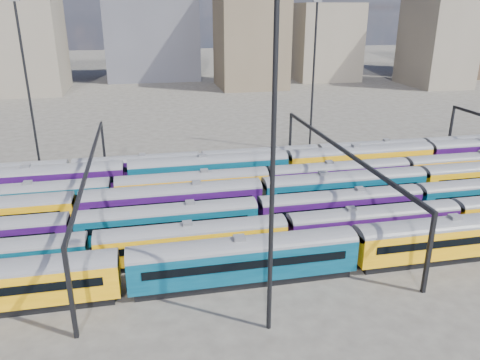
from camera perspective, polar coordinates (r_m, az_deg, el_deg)
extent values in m
plane|color=#3E3A34|center=(58.98, 2.61, -3.96)|extent=(500.00, 500.00, 0.00)
cube|color=black|center=(44.78, 0.49, -11.88)|extent=(20.13, 2.61, 0.74)
cube|color=#043247|center=(43.80, 0.50, -9.77)|extent=(21.18, 3.07, 3.07)
cylinder|color=#4C4C51|center=(43.05, 0.50, -8.00)|extent=(21.18, 3.07, 3.07)
cube|color=black|center=(42.30, 0.95, -10.37)|extent=(18.64, 0.06, 0.79)
cube|color=black|center=(44.94, 0.07, -8.39)|extent=(18.64, 0.06, 0.79)
cube|color=slate|center=(42.67, 0.51, -7.03)|extent=(1.06, 0.95, 0.37)
cube|color=black|center=(53.25, 24.31, -8.27)|extent=(20.13, 2.61, 0.74)
cube|color=orange|center=(52.42, 24.61, -6.43)|extent=(21.18, 3.07, 3.07)
cylinder|color=#4C4C51|center=(51.80, 24.86, -4.91)|extent=(21.18, 3.07, 3.07)
cube|color=black|center=(51.18, 25.67, -6.80)|extent=(18.64, 0.06, 0.79)
cube|color=black|center=(53.38, 23.71, -5.37)|extent=(18.64, 0.06, 0.79)
cube|color=slate|center=(51.48, 24.99, -4.08)|extent=(1.06, 0.95, 0.37)
cube|color=black|center=(48.49, -5.72, -9.32)|extent=(18.11, 2.35, 0.67)
cube|color=orange|center=(47.67, -5.79, -7.52)|extent=(19.07, 2.76, 2.76)
cylinder|color=#4C4C51|center=(47.04, -5.85, -6.04)|extent=(19.07, 2.76, 2.76)
cube|color=black|center=(46.28, -5.61, -7.96)|extent=(16.78, 0.06, 0.71)
cube|color=black|center=(48.76, -5.99, -6.42)|extent=(16.78, 0.06, 0.71)
cube|color=slate|center=(46.72, -5.88, -5.23)|extent=(0.95, 0.86, 0.33)
cube|color=black|center=(53.79, 15.73, -6.89)|extent=(18.11, 2.35, 0.67)
cube|color=#24083C|center=(53.05, 15.90, -5.23)|extent=(19.07, 2.76, 2.76)
cylinder|color=#4C4C51|center=(52.49, 16.05, -3.87)|extent=(19.07, 2.76, 2.76)
cube|color=black|center=(51.81, 16.64, -5.54)|extent=(16.78, 0.06, 0.71)
cube|color=black|center=(54.03, 15.27, -4.30)|extent=(16.78, 0.06, 0.71)
cube|color=slate|center=(52.20, 16.13, -3.13)|extent=(0.95, 0.86, 0.33)
cube|color=black|center=(52.77, -8.61, -6.85)|extent=(18.50, 2.40, 0.68)
cube|color=#043247|center=(52.00, -8.72, -5.13)|extent=(19.47, 2.82, 2.82)
cylinder|color=#4C4C51|center=(51.41, -8.80, -3.71)|extent=(19.47, 2.82, 2.82)
cube|color=black|center=(50.56, -8.63, -5.47)|extent=(17.13, 0.06, 0.73)
cube|color=black|center=(53.15, -8.83, -4.15)|extent=(17.13, 0.06, 0.73)
cube|color=slate|center=(51.11, -8.84, -2.94)|extent=(0.97, 0.88, 0.34)
cube|color=black|center=(57.11, 11.96, -4.89)|extent=(18.50, 2.40, 0.68)
cube|color=#24083C|center=(56.40, 12.09, -3.27)|extent=(19.47, 2.82, 2.82)
cylinder|color=#4C4C51|center=(55.86, 12.20, -1.95)|extent=(19.47, 2.82, 2.82)
cube|color=black|center=(55.07, 12.70, -3.53)|extent=(17.13, 0.06, 0.73)
cube|color=black|center=(57.47, 11.55, -2.41)|extent=(17.13, 0.06, 0.73)
cube|color=slate|center=(55.58, 12.25, -1.23)|extent=(0.97, 0.88, 0.34)
cube|color=black|center=(57.29, -8.09, -4.51)|extent=(20.21, 2.62, 0.74)
cube|color=#24083C|center=(56.52, -8.19, -2.75)|extent=(21.27, 3.08, 3.08)
cylinder|color=#4C4C51|center=(55.94, -8.27, -1.29)|extent=(21.27, 3.08, 3.08)
cube|color=black|center=(54.94, -8.09, -3.02)|extent=(18.72, 0.06, 0.80)
cube|color=black|center=(57.82, -8.32, -1.82)|extent=(18.72, 0.06, 0.80)
cube|color=slate|center=(55.64, -8.31, -0.51)|extent=(1.06, 0.96, 0.37)
cube|color=black|center=(62.28, 12.41, -2.71)|extent=(20.21, 2.62, 0.74)
cube|color=#043247|center=(61.57, 12.54, -1.07)|extent=(21.27, 3.08, 3.08)
cylinder|color=#4C4C51|center=(61.04, 12.65, 0.28)|extent=(21.27, 3.08, 3.08)
cube|color=black|center=(60.12, 13.17, -1.27)|extent=(18.72, 0.06, 0.80)
cube|color=black|center=(62.77, 12.00, -0.25)|extent=(18.72, 0.06, 0.80)
cube|color=slate|center=(60.77, 12.71, 1.01)|extent=(1.06, 0.96, 0.37)
cube|color=black|center=(63.53, -24.27, -3.67)|extent=(18.75, 2.43, 0.69)
cube|color=#043247|center=(62.88, -24.50, -2.19)|extent=(19.74, 2.86, 2.86)
cylinder|color=#4C4C51|center=(62.39, -24.69, -0.97)|extent=(19.74, 2.86, 2.86)
cube|color=black|center=(61.45, -24.81, -2.40)|extent=(17.37, 0.06, 0.74)
cube|color=black|center=(64.08, -24.29, -1.42)|extent=(17.37, 0.06, 0.74)
cube|color=slate|center=(62.14, -24.79, -0.32)|extent=(0.99, 0.89, 0.35)
cube|color=black|center=(62.07, -5.69, -2.42)|extent=(18.75, 2.43, 0.69)
cube|color=orange|center=(61.41, -5.75, -0.89)|extent=(19.74, 2.86, 2.86)
cylinder|color=#4C4C51|center=(60.91, -5.79, 0.37)|extent=(19.74, 2.86, 2.86)
cube|color=black|center=(59.94, -5.60, -1.07)|extent=(17.37, 0.06, 0.74)
cube|color=black|center=(62.64, -5.91, -0.12)|extent=(17.37, 0.06, 0.74)
cube|color=slate|center=(60.66, -5.82, 1.04)|extent=(0.99, 0.89, 0.35)
cube|color=black|center=(67.07, 11.84, -1.00)|extent=(18.75, 2.43, 0.69)
cube|color=#24083C|center=(66.45, 11.95, 0.43)|extent=(19.74, 2.86, 2.86)
cylinder|color=#4C4C51|center=(65.99, 12.04, 1.60)|extent=(19.74, 2.86, 2.86)
cube|color=black|center=(65.10, 12.47, 0.29)|extent=(17.37, 0.06, 0.74)
cube|color=black|center=(67.59, 11.49, 1.11)|extent=(17.37, 0.06, 0.74)
cube|color=slate|center=(65.76, 12.09, 2.23)|extent=(0.99, 0.89, 0.35)
cube|color=black|center=(77.27, 25.83, 0.21)|extent=(18.75, 2.43, 0.69)
cube|color=orange|center=(76.74, 26.03, 1.46)|extent=(19.74, 2.86, 2.86)
cylinder|color=#4C4C51|center=(76.34, 26.19, 2.47)|extent=(19.74, 2.86, 2.86)
cube|color=black|center=(75.57, 26.72, 1.35)|extent=(17.37, 0.06, 0.74)
cube|color=black|center=(77.72, 25.44, 2.04)|extent=(17.37, 0.06, 0.74)
cube|color=slate|center=(76.13, 26.28, 3.02)|extent=(0.99, 0.89, 0.35)
cube|color=black|center=(67.97, -23.23, -1.94)|extent=(21.20, 2.75, 0.78)
cube|color=#24083C|center=(67.29, -23.46, -0.36)|extent=(22.32, 3.24, 3.24)
cylinder|color=#4C4C51|center=(66.79, -23.65, 0.94)|extent=(22.32, 3.24, 3.24)
cube|color=black|center=(65.66, -23.76, -0.54)|extent=(19.64, 0.06, 0.84)
cube|color=black|center=(68.68, -23.27, 0.42)|extent=(19.64, 0.06, 0.84)
cube|color=slate|center=(66.53, -23.76, 1.64)|extent=(1.12, 1.00, 0.39)
cube|color=black|center=(66.99, -3.73, -0.57)|extent=(21.20, 2.75, 0.78)
cube|color=#043247|center=(66.30, -3.77, 1.05)|extent=(22.32, 3.24, 3.24)
cylinder|color=#4C4C51|center=(65.78, -3.81, 2.38)|extent=(22.32, 3.24, 3.24)
cube|color=black|center=(64.64, -3.57, 0.90)|extent=(19.64, 0.06, 0.84)
cube|color=black|center=(67.71, -3.98, 1.81)|extent=(19.64, 0.06, 0.84)
cube|color=slate|center=(65.52, -3.82, 3.10)|extent=(1.12, 1.00, 0.39)
cube|color=black|center=(73.51, 14.23, 0.75)|extent=(21.20, 2.75, 0.78)
cube|color=orange|center=(72.89, 14.36, 2.24)|extent=(22.32, 3.24, 3.24)
cylinder|color=#4C4C51|center=(72.42, 14.47, 3.46)|extent=(22.32, 3.24, 3.24)
cube|color=black|center=(71.38, 14.95, 2.13)|extent=(19.64, 0.06, 0.84)
cube|color=black|center=(74.17, 13.85, 2.91)|extent=(19.64, 0.06, 0.84)
cube|color=slate|center=(72.18, 14.53, 4.11)|extent=(1.12, 1.00, 0.39)
cube|color=black|center=(73.95, -26.93, -0.84)|extent=(17.24, 2.24, 0.64)
cube|color=#043247|center=(73.44, -27.13, 0.35)|extent=(18.15, 2.63, 2.63)
cube|color=black|center=(74.56, -26.93, 0.92)|extent=(15.97, 0.06, 0.68)
cube|color=black|center=(71.16, -12.28, 0.20)|extent=(17.24, 2.24, 0.64)
cube|color=#24083C|center=(70.63, -12.38, 1.44)|extent=(18.15, 2.63, 2.63)
cylinder|color=#4C4C51|center=(70.23, -12.46, 2.46)|extent=(18.15, 2.63, 2.63)
cube|color=black|center=(69.27, -12.40, 1.34)|extent=(15.97, 0.06, 0.68)
cube|color=black|center=(71.80, -12.40, 2.02)|extent=(15.97, 0.06, 0.68)
cube|color=slate|center=(70.02, -12.50, 3.01)|extent=(0.91, 0.82, 0.32)
cube|color=black|center=(73.23, 2.51, 1.24)|extent=(17.24, 2.24, 0.64)
cube|color=#043247|center=(72.72, 2.53, 2.46)|extent=(18.15, 2.63, 2.63)
cylinder|color=#4C4C51|center=(72.32, 2.55, 3.45)|extent=(18.15, 2.63, 2.63)
cube|color=black|center=(71.39, 2.80, 2.38)|extent=(15.97, 0.06, 0.68)
cube|color=black|center=(73.85, 2.28, 3.00)|extent=(15.97, 0.06, 0.68)
cube|color=slate|center=(72.12, 2.55, 3.98)|extent=(0.91, 0.82, 0.32)
cube|color=black|center=(79.78, 15.68, 2.10)|extent=(17.24, 2.24, 0.64)
cube|color=orange|center=(79.30, 15.80, 3.22)|extent=(18.15, 2.63, 2.63)
cylinder|color=#4C4C51|center=(78.94, 15.89, 4.13)|extent=(18.15, 2.63, 2.63)
cube|color=black|center=(78.09, 16.26, 3.15)|extent=(15.97, 0.06, 0.68)
cube|color=black|center=(80.35, 15.39, 3.71)|extent=(15.97, 0.06, 0.68)
cube|color=slate|center=(78.76, 15.93, 4.62)|extent=(0.91, 0.82, 0.32)
cube|color=black|center=(89.83, 26.40, 2.72)|extent=(17.24, 2.24, 0.64)
cube|color=#24083C|center=(89.41, 26.56, 3.72)|extent=(18.15, 2.63, 2.63)
cylinder|color=#4C4C51|center=(89.09, 26.70, 4.52)|extent=(18.15, 2.63, 2.63)
cube|color=black|center=(88.33, 27.11, 3.66)|extent=(15.97, 0.06, 0.68)
cube|color=black|center=(90.33, 26.09, 4.15)|extent=(15.97, 0.06, 0.68)
cube|color=slate|center=(88.92, 26.77, 4.96)|extent=(0.91, 0.82, 0.32)
cube|color=black|center=(38.40, -19.97, -12.86)|extent=(0.35, 0.35, 8.00)
cube|color=black|center=(75.07, -16.28, 3.86)|extent=(0.35, 0.35, 8.00)
cube|color=black|center=(54.91, -17.93, 1.89)|extent=(0.30, 40.00, 0.45)
cube|color=black|center=(44.65, 22.03, -8.25)|extent=(0.35, 0.35, 8.00)
cube|color=black|center=(78.45, 6.14, 5.26)|extent=(0.35, 0.35, 8.00)
cube|color=black|center=(59.45, 12.13, 3.81)|extent=(0.30, 40.00, 0.45)
cube|color=black|center=(92.05, 24.32, 5.82)|extent=(0.35, 0.35, 8.00)
cylinder|color=black|center=(76.70, -24.38, 9.75)|extent=(0.36, 0.36, 25.00)
cylinder|color=black|center=(33.36, 3.96, -0.32)|extent=(0.36, 0.36, 25.00)
cylinder|color=black|center=(82.07, 8.90, 11.87)|extent=(0.36, 0.36, 25.00)
cube|color=slate|center=(81.24, 9.42, 20.82)|extent=(1.40, 0.50, 0.60)
cube|color=#38383F|center=(175.22, -10.78, 17.76)|extent=(31.45, 23.82, 34.83)
cube|color=brown|center=(153.23, 1.29, 17.61)|extent=(20.53, 21.40, 33.97)
cube|color=#665B4C|center=(173.05, 10.19, 16.24)|extent=(21.40, 20.66, 25.64)
cube|color=#665B4C|center=(168.25, 23.02, 16.02)|extent=(16.30, 22.06, 32.15)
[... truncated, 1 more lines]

